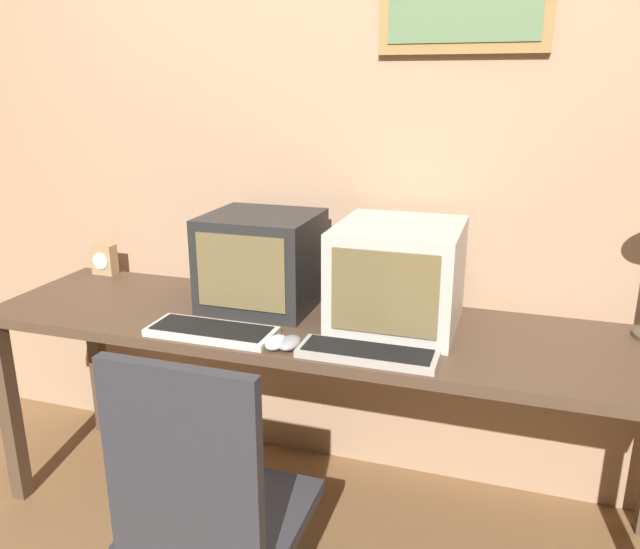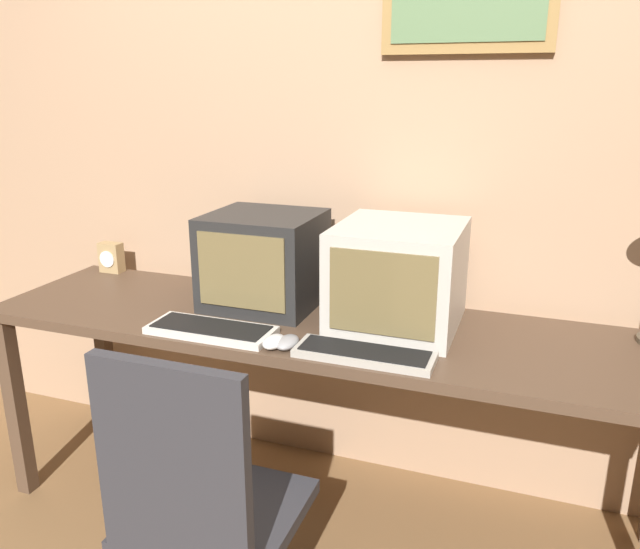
{
  "view_description": "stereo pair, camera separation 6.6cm",
  "coord_description": "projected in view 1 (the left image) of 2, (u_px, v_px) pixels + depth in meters",
  "views": [
    {
      "loc": [
        0.6,
        -1.13,
        1.53
      ],
      "look_at": [
        0.0,
        0.73,
        0.93
      ],
      "focal_mm": 35.0,
      "sensor_mm": 36.0,
      "label": 1
    },
    {
      "loc": [
        0.66,
        -1.11,
        1.53
      ],
      "look_at": [
        0.0,
        0.73,
        0.93
      ],
      "focal_mm": 35.0,
      "sensor_mm": 36.0,
      "label": 2
    }
  ],
  "objects": [
    {
      "name": "desk_clock",
      "position": [
        104.0,
        259.0,
        2.61
      ],
      "size": [
        0.1,
        0.06,
        0.13
      ],
      "color": "#A38456",
      "rests_on": "desk"
    },
    {
      "name": "desk",
      "position": [
        320.0,
        343.0,
        2.12
      ],
      "size": [
        2.35,
        0.61,
        0.76
      ],
      "color": "#4C3828",
      "rests_on": "ground_plane"
    },
    {
      "name": "mouse_near_keyboard",
      "position": [
        290.0,
        343.0,
        1.89
      ],
      "size": [
        0.06,
        0.11,
        0.03
      ],
      "color": "gray",
      "rests_on": "desk"
    },
    {
      "name": "monitor_left",
      "position": [
        262.0,
        260.0,
        2.22
      ],
      "size": [
        0.38,
        0.37,
        0.33
      ],
      "color": "black",
      "rests_on": "desk"
    },
    {
      "name": "mouse_far_corner",
      "position": [
        276.0,
        342.0,
        1.89
      ],
      "size": [
        0.06,
        0.1,
        0.04
      ],
      "color": "silver",
      "rests_on": "desk"
    },
    {
      "name": "keyboard_side",
      "position": [
        367.0,
        353.0,
        1.83
      ],
      "size": [
        0.41,
        0.14,
        0.03
      ],
      "color": "#A8A399",
      "rests_on": "desk"
    },
    {
      "name": "office_chair",
      "position": [
        214.0,
        540.0,
        1.6
      ],
      "size": [
        0.44,
        0.44,
        0.96
      ],
      "color": "black",
      "rests_on": "ground_plane"
    },
    {
      "name": "keyboard_main",
      "position": [
        212.0,
        331.0,
        1.99
      ],
      "size": [
        0.41,
        0.16,
        0.03
      ],
      "color": "beige",
      "rests_on": "desk"
    },
    {
      "name": "monitor_right",
      "position": [
        398.0,
        275.0,
        2.04
      ],
      "size": [
        0.4,
        0.43,
        0.34
      ],
      "color": "#B7B2A8",
      "rests_on": "desk"
    },
    {
      "name": "wall_back",
      "position": [
        354.0,
        147.0,
        2.3
      ],
      "size": [
        8.0,
        0.08,
        2.6
      ],
      "color": "tan",
      "rests_on": "ground_plane"
    }
  ]
}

